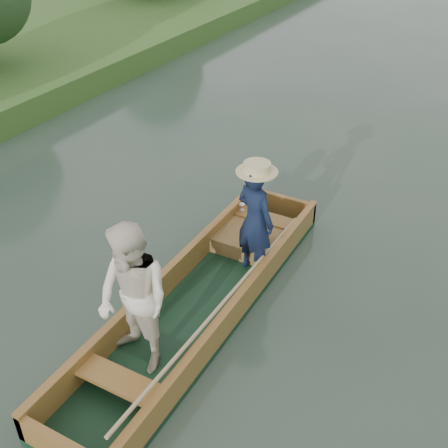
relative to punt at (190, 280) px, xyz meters
The scene contains 2 objects.
ground 0.65m from the punt, 86.02° to the left, with size 120.00×120.00×0.00m, color #283D30.
punt is the anchor object (origin of this frame).
Camera 1 is at (2.80, -4.51, 4.78)m, focal length 45.00 mm.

